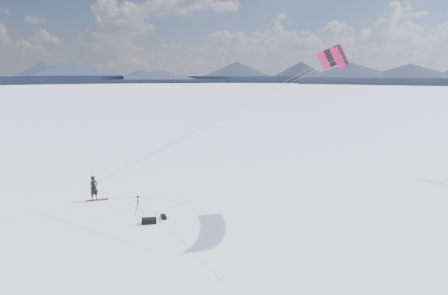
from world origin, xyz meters
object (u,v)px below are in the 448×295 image
at_px(snowboard, 97,200).
at_px(gear_bag_a, 149,221).
at_px(tripod, 138,203).
at_px(gear_bag_b, 164,217).
at_px(snowkiter, 95,200).

distance_m(snowboard, gear_bag_a, 6.39).
relative_size(snowboard, tripod, 1.20).
distance_m(snowboard, gear_bag_b, 6.53).
xyz_separation_m(tripod, gear_bag_a, (1.44, -1.06, -0.67)).
bearing_deg(snowkiter, tripod, -88.30).
bearing_deg(tripod, gear_bag_b, -19.68).
bearing_deg(tripod, gear_bag_a, -54.53).
xyz_separation_m(snowkiter, snowboard, (0.25, -0.05, 0.02)).
bearing_deg(gear_bag_b, snowkiter, -144.62).
height_order(snowboard, gear_bag_b, gear_bag_b).
bearing_deg(gear_bag_b, tripod, -133.42).
height_order(snowkiter, tripod, tripod).
distance_m(snowkiter, gear_bag_b, 6.78).
bearing_deg(snowboard, gear_bag_a, -60.95).
bearing_deg(gear_bag_b, snowboard, -144.71).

